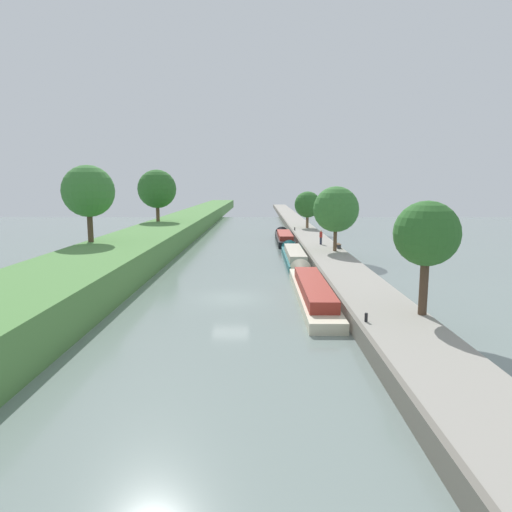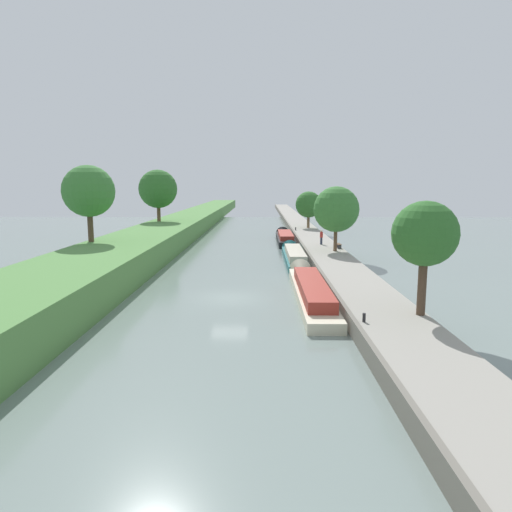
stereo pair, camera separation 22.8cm
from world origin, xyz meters
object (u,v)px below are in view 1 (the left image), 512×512
(narrowboat_teal, at_px, (294,255))
(narrowboat_black, at_px, (284,237))
(mooring_bollard_near, at_px, (366,317))
(park_bench, at_px, (338,245))
(person_walking, at_px, (321,237))
(narrowboat_cream, at_px, (311,288))
(mooring_bollard_far, at_px, (295,229))

(narrowboat_teal, bearing_deg, narrowboat_black, 90.59)
(narrowboat_black, distance_m, mooring_bollard_near, 40.44)
(narrowboat_teal, distance_m, mooring_bollard_near, 24.77)
(narrowboat_teal, height_order, park_bench, park_bench)
(person_walking, relative_size, mooring_bollard_near, 3.69)
(narrowboat_cream, distance_m, person_walking, 21.35)
(person_walking, height_order, mooring_bollard_near, person_walking)
(narrowboat_teal, distance_m, mooring_bollard_far, 22.04)
(mooring_bollard_near, relative_size, park_bench, 0.30)
(narrowboat_cream, bearing_deg, mooring_bollard_near, -79.02)
(narrowboat_black, bearing_deg, mooring_bollard_far, 72.70)
(person_walking, relative_size, mooring_bollard_far, 3.69)
(narrowboat_cream, bearing_deg, park_bench, 74.59)
(mooring_bollard_far, bearing_deg, park_bench, -80.58)
(narrowboat_black, distance_m, park_bench, 14.23)
(narrowboat_teal, distance_m, person_walking, 6.55)
(mooring_bollard_far, bearing_deg, person_walking, -84.05)
(narrowboat_cream, distance_m, park_bench, 18.79)
(mooring_bollard_near, height_order, mooring_bollard_far, same)
(person_walking, bearing_deg, narrowboat_black, 109.64)
(narrowboat_teal, xyz_separation_m, mooring_bollard_near, (1.79, -24.70, 0.63))
(narrowboat_cream, xyz_separation_m, mooring_bollard_far, (1.75, 37.61, 0.59))
(narrowboat_teal, relative_size, narrowboat_black, 1.01)
(narrowboat_black, bearing_deg, narrowboat_cream, -89.64)
(narrowboat_cream, xyz_separation_m, mooring_bollard_near, (1.75, -9.05, 0.59))
(narrowboat_cream, relative_size, person_walking, 10.13)
(narrowboat_cream, distance_m, narrowboat_black, 31.34)
(mooring_bollard_near, bearing_deg, narrowboat_teal, 94.15)
(narrowboat_black, xyz_separation_m, person_walking, (3.68, -10.32, 1.22))
(narrowboat_black, bearing_deg, narrowboat_teal, -89.41)
(narrowboat_cream, relative_size, mooring_bollard_near, 37.37)
(mooring_bollard_far, relative_size, park_bench, 0.30)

